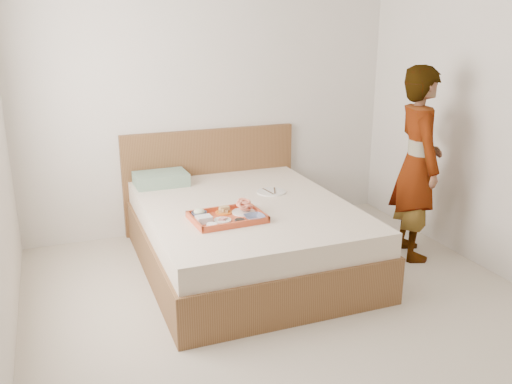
{
  "coord_description": "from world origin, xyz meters",
  "views": [
    {
      "loc": [
        -1.41,
        -2.78,
        1.89
      ],
      "look_at": [
        0.01,
        0.9,
        0.65
      ],
      "focal_mm": 37.85,
      "sensor_mm": 36.0,
      "label": 1
    }
  ],
  "objects": [
    {
      "name": "ground",
      "position": [
        0.0,
        0.0,
        0.0
      ],
      "size": [
        3.5,
        4.0,
        0.01
      ],
      "primitive_type": "cube",
      "color": "beige",
      "rests_on": "ground"
    },
    {
      "name": "wall_back",
      "position": [
        0.0,
        2.0,
        1.3
      ],
      "size": [
        3.5,
        0.01,
        2.6
      ],
      "primitive_type": "cube",
      "color": "silver",
      "rests_on": "ground"
    },
    {
      "name": "bed",
      "position": [
        -0.04,
        1.0,
        0.27
      ],
      "size": [
        1.65,
        2.0,
        0.53
      ],
      "primitive_type": "cube",
      "color": "brown",
      "rests_on": "ground"
    },
    {
      "name": "headboard",
      "position": [
        -0.04,
        1.97,
        0.47
      ],
      "size": [
        1.65,
        0.06,
        0.95
      ],
      "primitive_type": "cube",
      "color": "brown",
      "rests_on": "ground"
    },
    {
      "name": "pillow",
      "position": [
        -0.55,
        1.75,
        0.58
      ],
      "size": [
        0.46,
        0.32,
        0.11
      ],
      "primitive_type": "cube",
      "rotation": [
        0.0,
        0.0,
        0.02
      ],
      "color": "#81A585",
      "rests_on": "bed"
    },
    {
      "name": "tray",
      "position": [
        -0.28,
        0.7,
        0.55
      ],
      "size": [
        0.53,
        0.4,
        0.05
      ],
      "primitive_type": "cube",
      "rotation": [
        0.0,
        0.0,
        0.06
      ],
      "color": "#CB4423",
      "rests_on": "bed"
    },
    {
      "name": "prawn_plate",
      "position": [
        -0.13,
        0.77,
        0.55
      ],
      "size": [
        0.19,
        0.19,
        0.01
      ],
      "primitive_type": "cylinder",
      "rotation": [
        0.0,
        0.0,
        0.06
      ],
      "color": "white",
      "rests_on": "tray"
    },
    {
      "name": "navy_bowl_big",
      "position": [
        -0.12,
        0.6,
        0.56
      ],
      "size": [
        0.15,
        0.15,
        0.04
      ],
      "primitive_type": "imported",
      "rotation": [
        0.0,
        0.0,
        0.06
      ],
      "color": "navy",
      "rests_on": "tray"
    },
    {
      "name": "sauce_dish",
      "position": [
        -0.24,
        0.57,
        0.56
      ],
      "size": [
        0.08,
        0.08,
        0.03
      ],
      "primitive_type": "cylinder",
      "rotation": [
        0.0,
        0.0,
        0.06
      ],
      "color": "black",
      "rests_on": "tray"
    },
    {
      "name": "meat_plate",
      "position": [
        -0.33,
        0.66,
        0.55
      ],
      "size": [
        0.13,
        0.13,
        0.01
      ],
      "primitive_type": "cylinder",
      "rotation": [
        0.0,
        0.0,
        0.06
      ],
      "color": "white",
      "rests_on": "tray"
    },
    {
      "name": "bread_plate",
      "position": [
        -0.27,
        0.82,
        0.55
      ],
      "size": [
        0.13,
        0.13,
        0.01
      ],
      "primitive_type": "cylinder",
      "rotation": [
        0.0,
        0.0,
        0.06
      ],
      "color": "orange",
      "rests_on": "tray"
    },
    {
      "name": "salad_bowl",
      "position": [
        -0.46,
        0.81,
        0.56
      ],
      "size": [
        0.12,
        0.12,
        0.04
      ],
      "primitive_type": "imported",
      "rotation": [
        0.0,
        0.0,
        0.06
      ],
      "color": "navy",
      "rests_on": "tray"
    },
    {
      "name": "plastic_tub",
      "position": [
        -0.47,
        0.68,
        0.57
      ],
      "size": [
        0.11,
        0.09,
        0.05
      ],
      "primitive_type": "cube",
      "rotation": [
        0.0,
        0.0,
        0.06
      ],
      "color": "silver",
      "rests_on": "tray"
    },
    {
      "name": "cheese_round",
      "position": [
        -0.44,
        0.57,
        0.56
      ],
      "size": [
        0.08,
        0.08,
        0.03
      ],
      "primitive_type": "cylinder",
      "rotation": [
        0.0,
        0.0,
        0.06
      ],
      "color": "white",
      "rests_on": "tray"
    },
    {
      "name": "dinner_plate",
      "position": [
        0.27,
        1.19,
        0.54
      ],
      "size": [
        0.28,
        0.28,
        0.01
      ],
      "primitive_type": "cylinder",
      "rotation": [
        0.0,
        0.0,
        -0.19
      ],
      "color": "white",
      "rests_on": "bed"
    },
    {
      "name": "person",
      "position": [
        1.35,
        0.71,
        0.79
      ],
      "size": [
        0.53,
        0.66,
        1.59
      ],
      "primitive_type": "imported",
      "rotation": [
        0.0,
        0.0,
        1.28
      ],
      "color": "silver",
      "rests_on": "ground"
    }
  ]
}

